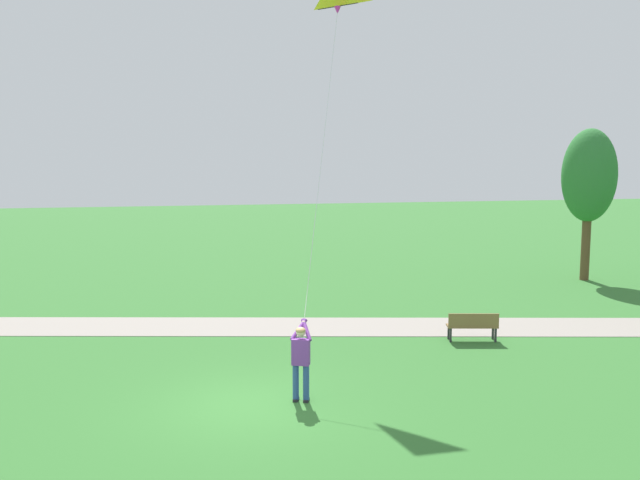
# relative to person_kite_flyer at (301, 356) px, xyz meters

# --- Properties ---
(ground_plane) EXTENTS (120.00, 120.00, 0.00)m
(ground_plane) POSITION_rel_person_kite_flyer_xyz_m (0.05, -1.13, -1.05)
(ground_plane) COLOR #33702D
(walkway_path) EXTENTS (9.00, 31.80, 0.02)m
(walkway_path) POSITION_rel_person_kite_flyer_xyz_m (-6.62, 0.87, -1.04)
(walkway_path) COLOR gray
(walkway_path) RESTS_ON ground
(person_kite_flyer) EXTENTS (0.63, 0.49, 1.83)m
(person_kite_flyer) POSITION_rel_person_kite_flyer_xyz_m (0.00, 0.00, 0.00)
(person_kite_flyer) COLOR #232328
(person_kite_flyer) RESTS_ON ground
(park_bench_near_walkway) EXTENTS (0.74, 1.56, 0.88)m
(park_bench_near_walkway) POSITION_rel_person_kite_flyer_xyz_m (-3.84, 5.90, -0.54)
(park_bench_near_walkway) COLOR olive
(park_bench_near_walkway) RESTS_ON ground
(tree_behind_path) EXTENTS (2.38, 2.31, 6.68)m
(tree_behind_path) POSITION_rel_person_kite_flyer_xyz_m (-12.16, 15.00, 3.53)
(tree_behind_path) COLOR brown
(tree_behind_path) RESTS_ON ground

